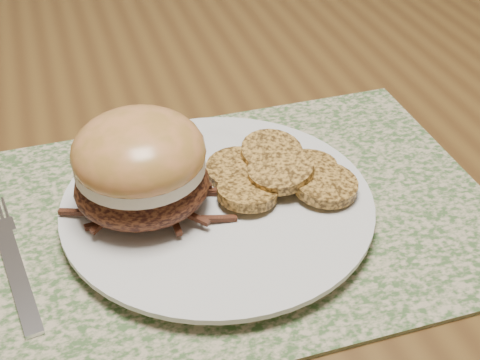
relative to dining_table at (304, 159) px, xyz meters
name	(u,v)px	position (x,y,z in m)	size (l,w,h in m)	color
dining_table	(304,159)	(0.00, 0.00, 0.00)	(1.50, 0.90, 0.75)	brown
placemat	(244,214)	(-0.13, -0.17, 0.08)	(0.45, 0.33, 0.00)	#3E5C2F
dinner_plate	(218,207)	(-0.15, -0.16, 0.09)	(0.26, 0.26, 0.02)	silver
pork_sandwich	(140,166)	(-0.22, -0.15, 0.14)	(0.12, 0.11, 0.09)	black
roasted_potatoes	(278,172)	(-0.09, -0.15, 0.11)	(0.14, 0.14, 0.03)	#B38034
fork	(12,259)	(-0.33, -0.17, 0.09)	(0.04, 0.17, 0.00)	silver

